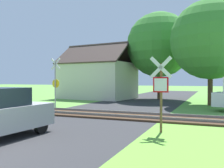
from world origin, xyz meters
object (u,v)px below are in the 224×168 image
(stop_sign_near, at_px, (161,89))
(house, at_px, (98,79))
(tree_center, at_px, (159,45))
(tree_right, at_px, (211,40))
(crossing_sign_far, at_px, (55,80))

(stop_sign_near, xyz_separation_m, house, (-9.98, 15.23, 0.40))
(stop_sign_near, distance_m, house, 18.21)
(tree_center, relative_size, tree_right, 1.08)
(tree_right, bearing_deg, stop_sign_near, -97.95)
(house, distance_m, tree_right, 12.52)
(stop_sign_near, height_order, house, house)
(crossing_sign_far, distance_m, tree_center, 12.72)
(crossing_sign_far, bearing_deg, tree_center, 69.57)
(crossing_sign_far, relative_size, tree_center, 0.40)
(stop_sign_near, height_order, tree_center, tree_center)
(tree_center, bearing_deg, house, -168.72)
(tree_right, bearing_deg, house, 163.68)
(tree_right, bearing_deg, tree_center, 137.12)
(stop_sign_near, relative_size, tree_center, 0.33)
(crossing_sign_far, distance_m, house, 9.66)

